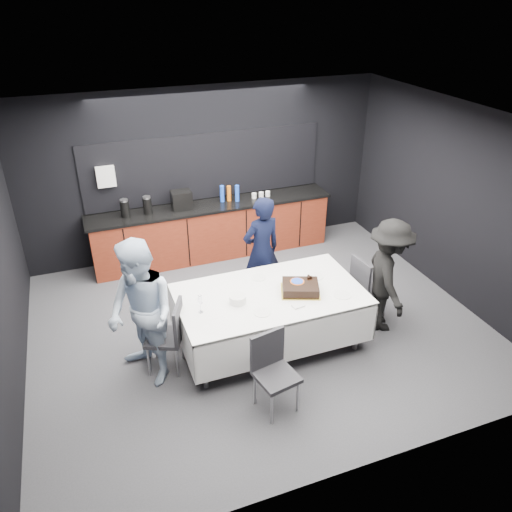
{
  "coord_description": "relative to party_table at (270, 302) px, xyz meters",
  "views": [
    {
      "loc": [
        -1.99,
        -5.22,
        4.2
      ],
      "look_at": [
        0.0,
        0.1,
        1.05
      ],
      "focal_mm": 35.0,
      "sensor_mm": 36.0,
      "label": 1
    }
  ],
  "objects": [
    {
      "name": "fork_pile",
      "position": [
        0.21,
        -0.39,
        0.15
      ],
      "size": [
        0.16,
        0.11,
        0.02
      ],
      "primitive_type": "cube",
      "rotation": [
        0.0,
        0.0,
        0.17
      ],
      "color": "white",
      "rests_on": "party_table"
    },
    {
      "name": "loose_plate_near",
      "position": [
        -0.24,
        -0.35,
        0.14
      ],
      "size": [
        0.21,
        0.21,
        0.01
      ],
      "primitive_type": "cylinder",
      "color": "white",
      "rests_on": "party_table"
    },
    {
      "name": "loose_plate_right_a",
      "position": [
        0.71,
        0.16,
        0.14
      ],
      "size": [
        0.22,
        0.22,
        0.01
      ],
      "primitive_type": "cylinder",
      "color": "white",
      "rests_on": "party_table"
    },
    {
      "name": "plate_stack",
      "position": [
        -0.44,
        -0.05,
        0.19
      ],
      "size": [
        0.21,
        0.21,
        0.1
      ],
      "primitive_type": "cylinder",
      "color": "white",
      "rests_on": "party_table"
    },
    {
      "name": "loose_plate_right_b",
      "position": [
        0.82,
        -0.36,
        0.14
      ],
      "size": [
        0.22,
        0.22,
        0.01
      ],
      "primitive_type": "cylinder",
      "color": "white",
      "rests_on": "party_table"
    },
    {
      "name": "person_left",
      "position": [
        -1.59,
        -0.07,
        0.26
      ],
      "size": [
        0.98,
        1.08,
        1.81
      ],
      "primitive_type": "imported",
      "rotation": [
        0.0,
        0.0,
        -1.16
      ],
      "color": "silver",
      "rests_on": "ground"
    },
    {
      "name": "chair_near",
      "position": [
        -0.37,
        -1.0,
        -0.11
      ],
      "size": [
        0.49,
        0.49,
        0.92
      ],
      "color": "#2A2A2E",
      "rests_on": "ground"
    },
    {
      "name": "chair_left",
      "position": [
        -1.28,
        -0.02,
        -0.11
      ],
      "size": [
        0.55,
        0.55,
        0.92
      ],
      "color": "#2A2A2E",
      "rests_on": "ground"
    },
    {
      "name": "chair_right",
      "position": [
        1.47,
        0.1,
        -0.11
      ],
      "size": [
        0.46,
        0.46,
        0.92
      ],
      "color": "#2A2A2E",
      "rests_on": "ground"
    },
    {
      "name": "loose_plate_far",
      "position": [
        -0.01,
        0.39,
        0.14
      ],
      "size": [
        0.19,
        0.19,
        0.01
      ],
      "primitive_type": "cylinder",
      "color": "white",
      "rests_on": "party_table"
    },
    {
      "name": "room_shell",
      "position": [
        0.0,
        0.4,
        1.22
      ],
      "size": [
        6.04,
        5.04,
        2.82
      ],
      "color": "white",
      "rests_on": "ground"
    },
    {
      "name": "person_right",
      "position": [
        1.59,
        -0.18,
        0.15
      ],
      "size": [
        0.86,
        1.15,
        1.59
      ],
      "primitive_type": "imported",
      "rotation": [
        0.0,
        0.0,
        1.28
      ],
      "color": "black",
      "rests_on": "ground"
    },
    {
      "name": "person_center",
      "position": [
        0.27,
        0.99,
        0.18
      ],
      "size": [
        0.67,
        0.5,
        1.64
      ],
      "primitive_type": "imported",
      "rotation": [
        0.0,
        0.0,
        3.34
      ],
      "color": "black",
      "rests_on": "ground"
    },
    {
      "name": "cake_assembly",
      "position": [
        0.37,
        -0.1,
        0.2
      ],
      "size": [
        0.59,
        0.54,
        0.16
      ],
      "color": "gold",
      "rests_on": "party_table"
    },
    {
      "name": "party_table",
      "position": [
        0.0,
        0.0,
        0.0
      ],
      "size": [
        2.32,
        1.32,
        0.78
      ],
      "color": "#99999E",
      "rests_on": "ground"
    },
    {
      "name": "kitchenette",
      "position": [
        -0.02,
        2.62,
        -0.1
      ],
      "size": [
        4.1,
        0.64,
        2.05
      ],
      "color": "#621E0F",
      "rests_on": "ground"
    },
    {
      "name": "champagne_flute",
      "position": [
        -0.91,
        -0.09,
        0.3
      ],
      "size": [
        0.06,
        0.06,
        0.22
      ],
      "color": "white",
      "rests_on": "party_table"
    },
    {
      "name": "ground",
      "position": [
        0.0,
        0.4,
        -0.64
      ],
      "size": [
        6.0,
        6.0,
        0.0
      ],
      "primitive_type": "plane",
      "color": "#434448",
      "rests_on": "ground"
    }
  ]
}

